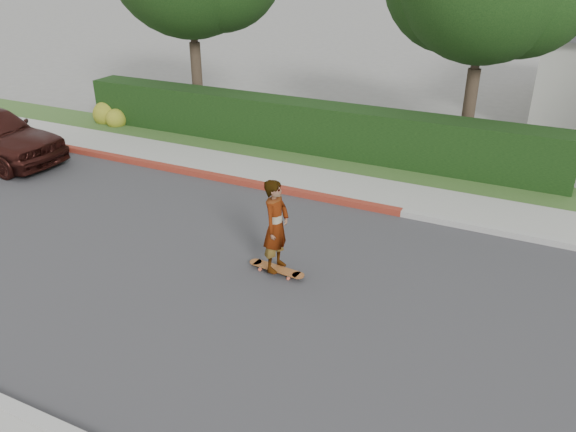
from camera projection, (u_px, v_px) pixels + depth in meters
name	position (u px, v px, depth m)	size (l,w,h in m)	color
ground	(284.00, 295.00, 10.02)	(120.00, 120.00, 0.00)	slate
road	(284.00, 295.00, 10.02)	(60.00, 8.00, 0.01)	#2D2D30
curb_far	(360.00, 205.00, 13.31)	(60.00, 0.20, 0.15)	#9E9E99
curb_red_section	(186.00, 171.00, 15.26)	(12.00, 0.21, 0.15)	maroon
sidewalk_far	(372.00, 192.00, 14.04)	(60.00, 1.60, 0.12)	gray
planting_strip	(391.00, 171.00, 15.34)	(60.00, 1.60, 0.10)	#2D4C1E
hedge	(300.00, 127.00, 16.69)	(15.00, 1.00, 1.50)	black
flowering_shrub	(109.00, 116.00, 19.25)	(1.40, 1.00, 0.90)	#2D4C19
skateboard	(277.00, 269.00, 10.63)	(1.19, 0.33, 0.11)	#E6633F
skateboarder	(276.00, 226.00, 10.23)	(0.65, 0.43, 1.80)	white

